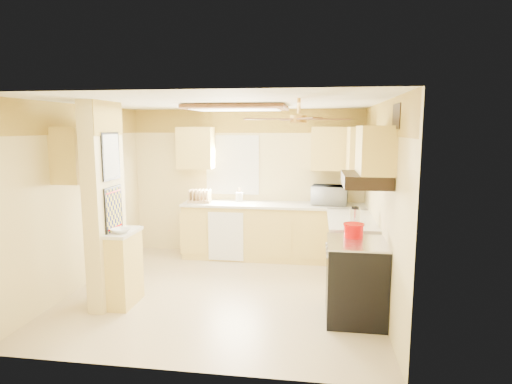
% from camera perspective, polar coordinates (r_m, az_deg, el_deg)
% --- Properties ---
extents(floor, '(4.00, 4.00, 0.00)m').
position_cam_1_polar(floor, '(5.91, -4.30, -13.18)').
color(floor, tan).
rests_on(floor, ground).
extents(ceiling, '(4.00, 4.00, 0.00)m').
position_cam_1_polar(ceiling, '(5.50, -4.59, 11.79)').
color(ceiling, white).
rests_on(ceiling, wall_back).
extents(wall_back, '(4.00, 0.00, 4.00)m').
position_cam_1_polar(wall_back, '(7.42, -1.23, 1.31)').
color(wall_back, beige).
rests_on(wall_back, floor).
extents(wall_front, '(4.00, 0.00, 4.00)m').
position_cam_1_polar(wall_front, '(3.78, -10.78, -5.96)').
color(wall_front, beige).
rests_on(wall_front, floor).
extents(wall_left, '(0.00, 3.80, 3.80)m').
position_cam_1_polar(wall_left, '(6.32, -22.44, -0.62)').
color(wall_left, beige).
rests_on(wall_left, floor).
extents(wall_right, '(0.00, 3.80, 3.80)m').
position_cam_1_polar(wall_right, '(5.50, 16.37, -1.61)').
color(wall_right, beige).
rests_on(wall_right, floor).
extents(wallpaper_border, '(4.00, 0.02, 0.40)m').
position_cam_1_polar(wallpaper_border, '(7.34, -1.28, 9.45)').
color(wallpaper_border, gold).
rests_on(wallpaper_border, wall_back).
extents(partition_column, '(0.20, 0.70, 2.50)m').
position_cam_1_polar(partition_column, '(5.53, -19.52, -1.70)').
color(partition_column, beige).
rests_on(partition_column, floor).
extents(partition_ledge, '(0.25, 0.55, 0.90)m').
position_cam_1_polar(partition_ledge, '(5.62, -17.09, -9.83)').
color(partition_ledge, '#F1D261').
rests_on(partition_ledge, floor).
extents(ledge_top, '(0.28, 0.58, 0.04)m').
position_cam_1_polar(ledge_top, '(5.50, -17.31, -5.17)').
color(ledge_top, white).
rests_on(ledge_top, partition_ledge).
extents(lower_cabinets_back, '(3.00, 0.60, 0.90)m').
position_cam_1_polar(lower_cabinets_back, '(7.21, 2.34, -5.39)').
color(lower_cabinets_back, '#F1D261').
rests_on(lower_cabinets_back, floor).
extents(lower_cabinets_right, '(0.60, 1.40, 0.90)m').
position_cam_1_polar(lower_cabinets_right, '(6.22, 12.53, -7.85)').
color(lower_cabinets_right, '#F1D261').
rests_on(lower_cabinets_right, floor).
extents(countertop_back, '(3.04, 0.64, 0.04)m').
position_cam_1_polar(countertop_back, '(7.10, 2.36, -1.73)').
color(countertop_back, white).
rests_on(countertop_back, lower_cabinets_back).
extents(countertop_right, '(0.64, 1.44, 0.04)m').
position_cam_1_polar(countertop_right, '(6.11, 12.57, -3.62)').
color(countertop_right, white).
rests_on(countertop_right, lower_cabinets_right).
extents(dishwasher_panel, '(0.58, 0.02, 0.80)m').
position_cam_1_polar(dishwasher_panel, '(7.03, -4.05, -5.94)').
color(dishwasher_panel, white).
rests_on(dishwasher_panel, lower_cabinets_back).
extents(window, '(0.92, 0.02, 1.02)m').
position_cam_1_polar(window, '(7.42, -3.16, 3.63)').
color(window, white).
rests_on(window, wall_back).
extents(upper_cab_back_left, '(0.60, 0.35, 0.70)m').
position_cam_1_polar(upper_cab_back_left, '(7.38, -8.02, 5.87)').
color(upper_cab_back_left, '#F1D261').
rests_on(upper_cab_back_left, wall_back).
extents(upper_cab_back_right, '(0.90, 0.35, 0.70)m').
position_cam_1_polar(upper_cab_back_right, '(7.10, 11.02, 5.69)').
color(upper_cab_back_right, '#F1D261').
rests_on(upper_cab_back_right, wall_back).
extents(upper_cab_right, '(0.35, 1.00, 0.70)m').
position_cam_1_polar(upper_cab_right, '(6.64, 13.59, 5.42)').
color(upper_cab_right, '#F1D261').
rests_on(upper_cab_right, wall_right).
extents(upper_cab_left_wall, '(0.35, 0.75, 0.70)m').
position_cam_1_polar(upper_cab_left_wall, '(5.95, -22.53, 4.66)').
color(upper_cab_left_wall, '#F1D261').
rests_on(upper_cab_left_wall, wall_left).
extents(upper_cab_over_stove, '(0.35, 0.76, 0.52)m').
position_cam_1_polar(upper_cab_over_stove, '(4.85, 15.57, 5.44)').
color(upper_cab_over_stove, '#F1D261').
rests_on(upper_cab_over_stove, wall_right).
extents(stove, '(0.68, 0.77, 0.92)m').
position_cam_1_polar(stove, '(5.13, 13.13, -11.35)').
color(stove, black).
rests_on(stove, floor).
extents(range_hood, '(0.50, 0.76, 0.14)m').
position_cam_1_polar(range_hood, '(4.87, 14.42, 1.60)').
color(range_hood, black).
rests_on(range_hood, upper_cab_over_stove).
extents(poster_menu, '(0.02, 0.42, 0.57)m').
position_cam_1_polar(poster_menu, '(5.41, -18.79, 4.53)').
color(poster_menu, black).
rests_on(poster_menu, partition_column).
extents(poster_nashville, '(0.02, 0.42, 0.57)m').
position_cam_1_polar(poster_nashville, '(5.49, -18.46, -2.26)').
color(poster_nashville, black).
rests_on(poster_nashville, partition_column).
extents(ceiling_light_panel, '(1.35, 0.95, 0.06)m').
position_cam_1_polar(ceiling_light_panel, '(5.97, -2.55, 11.13)').
color(ceiling_light_panel, brown).
rests_on(ceiling_light_panel, ceiling).
extents(ceiling_fan, '(1.15, 1.15, 0.26)m').
position_cam_1_polar(ceiling_fan, '(4.66, 5.72, 9.73)').
color(ceiling_fan, gold).
rests_on(ceiling_fan, ceiling).
extents(vent_grate, '(0.02, 0.40, 0.25)m').
position_cam_1_polar(vent_grate, '(4.52, 18.28, 9.56)').
color(vent_grate, black).
rests_on(vent_grate, wall_right).
extents(microwave, '(0.62, 0.46, 0.31)m').
position_cam_1_polar(microwave, '(7.08, 9.81, -0.41)').
color(microwave, white).
rests_on(microwave, countertop_back).
extents(bowl, '(0.28, 0.28, 0.05)m').
position_cam_1_polar(bowl, '(5.39, -17.61, -4.93)').
color(bowl, white).
rests_on(bowl, ledge_top).
extents(dutch_oven, '(0.24, 0.24, 0.16)m').
position_cam_1_polar(dutch_oven, '(5.16, 12.89, -5.00)').
color(dutch_oven, '#D40504').
rests_on(dutch_oven, stove).
extents(kettle, '(0.14, 0.14, 0.22)m').
position_cam_1_polar(kettle, '(5.79, 13.05, -3.05)').
color(kettle, silver).
rests_on(kettle, countertop_right).
extents(dish_rack, '(0.38, 0.29, 0.21)m').
position_cam_1_polar(dish_rack, '(7.29, -7.52, -0.75)').
color(dish_rack, tan).
rests_on(dish_rack, countertop_back).
extents(utensil_crock, '(0.12, 0.12, 0.24)m').
position_cam_1_polar(utensil_crock, '(7.32, -2.26, -0.63)').
color(utensil_crock, white).
rests_on(utensil_crock, countertop_back).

